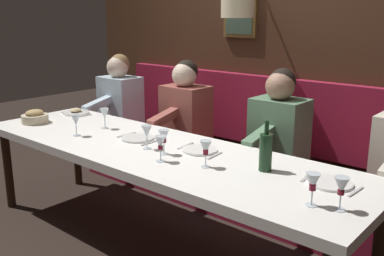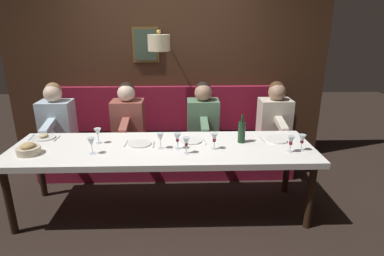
{
  "view_description": "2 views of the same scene",
  "coord_description": "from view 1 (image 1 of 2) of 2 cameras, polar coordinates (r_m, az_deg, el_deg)",
  "views": [
    {
      "loc": [
        -2.03,
        -2.08,
        1.63
      ],
      "look_at": [
        0.05,
        -0.3,
        0.92
      ],
      "focal_mm": 41.16,
      "sensor_mm": 36.0,
      "label": 1
    },
    {
      "loc": [
        -2.97,
        -0.21,
        1.93
      ],
      "look_at": [
        0.05,
        -0.3,
        0.92
      ],
      "focal_mm": 29.38,
      "sensor_mm": 36.0,
      "label": 2
    }
  ],
  "objects": [
    {
      "name": "wine_glass_7",
      "position": [
        2.86,
        -3.67,
        -1.19
      ],
      "size": [
        0.07,
        0.07,
        0.16
      ],
      "color": "silver",
      "rests_on": "dining_table"
    },
    {
      "name": "place_setting_2",
      "position": [
        3.25,
        -7.08,
        -1.32
      ],
      "size": [
        0.24,
        0.31,
        0.01
      ],
      "color": "silver",
      "rests_on": "dining_table"
    },
    {
      "name": "place_setting_1",
      "position": [
        2.95,
        0.99,
        -2.87
      ],
      "size": [
        0.24,
        0.32,
        0.01
      ],
      "color": "white",
      "rests_on": "dining_table"
    },
    {
      "name": "back_wall_panel",
      "position": [
        4.08,
        9.86,
        10.54
      ],
      "size": [
        0.59,
        4.47,
        2.9
      ],
      "color": "#422819",
      "rests_on": "ground_plane"
    },
    {
      "name": "place_setting_3",
      "position": [
        4.2,
        -14.82,
        2.01
      ],
      "size": [
        0.24,
        0.32,
        0.05
      ],
      "color": "silver",
      "rests_on": "dining_table"
    },
    {
      "name": "ground_plane",
      "position": [
        3.33,
        -4.67,
        -14.8
      ],
      "size": [
        12.0,
        12.0,
        0.0
      ],
      "primitive_type": "plane",
      "color": "black"
    },
    {
      "name": "diner_far",
      "position": [
        4.6,
        -9.36,
        4.15
      ],
      "size": [
        0.6,
        0.4,
        0.79
      ],
      "color": "silver",
      "rests_on": "banquette_bench"
    },
    {
      "name": "bread_bowl",
      "position": [
        3.93,
        -19.69,
        1.32
      ],
      "size": [
        0.22,
        0.22,
        0.12
      ],
      "color": "beige",
      "rests_on": "dining_table"
    },
    {
      "name": "banquette_bench",
      "position": [
        3.85,
        4.74,
        -6.91
      ],
      "size": [
        0.52,
        3.27,
        0.45
      ],
      "primitive_type": "cube",
      "color": "maroon",
      "rests_on": "ground_plane"
    },
    {
      "name": "diner_near",
      "position": [
        3.43,
        11.21,
        0.51
      ],
      "size": [
        0.6,
        0.4,
        0.79
      ],
      "color": "#567A5B",
      "rests_on": "banquette_bench"
    },
    {
      "name": "dining_table",
      "position": [
        3.06,
        -4.93,
        -3.57
      ],
      "size": [
        0.9,
        3.07,
        0.74
      ],
      "color": "white",
      "rests_on": "ground_plane"
    },
    {
      "name": "wine_glass_5",
      "position": [
        3.41,
        -14.83,
        0.93
      ],
      "size": [
        0.07,
        0.07,
        0.16
      ],
      "color": "silver",
      "rests_on": "dining_table"
    },
    {
      "name": "wine_glass_1",
      "position": [
        2.16,
        18.79,
        -7.26
      ],
      "size": [
        0.07,
        0.07,
        0.16
      ],
      "color": "silver",
      "rests_on": "dining_table"
    },
    {
      "name": "wine_glass_4",
      "position": [
        3.57,
        -11.27,
        1.77
      ],
      "size": [
        0.07,
        0.07,
        0.16
      ],
      "color": "silver",
      "rests_on": "dining_table"
    },
    {
      "name": "wine_glass_0",
      "position": [
        2.17,
        15.39,
        -6.88
      ],
      "size": [
        0.07,
        0.07,
        0.16
      ],
      "color": "silver",
      "rests_on": "dining_table"
    },
    {
      "name": "wine_glass_6",
      "position": [
        2.98,
        -5.89,
        -0.55
      ],
      "size": [
        0.07,
        0.07,
        0.16
      ],
      "color": "silver",
      "rests_on": "dining_table"
    },
    {
      "name": "wine_glass_2",
      "position": [
        2.72,
        -4.11,
        -2.02
      ],
      "size": [
        0.07,
        0.07,
        0.16
      ],
      "color": "silver",
      "rests_on": "dining_table"
    },
    {
      "name": "diner_middle",
      "position": [
        3.97,
        -0.87,
        2.69
      ],
      "size": [
        0.6,
        0.4,
        0.79
      ],
      "color": "#934C42",
      "rests_on": "banquette_bench"
    },
    {
      "name": "wine_bottle",
      "position": [
        2.59,
        9.53,
        -3.03
      ],
      "size": [
        0.08,
        0.08,
        0.3
      ],
      "color": "#19381E",
      "rests_on": "dining_table"
    },
    {
      "name": "place_setting_0",
      "position": [
        2.5,
        17.47,
        -6.84
      ],
      "size": [
        0.24,
        0.32,
        0.01
      ],
      "color": "white",
      "rests_on": "dining_table"
    },
    {
      "name": "wine_glass_3",
      "position": [
        2.62,
        1.79,
        -2.68
      ],
      "size": [
        0.07,
        0.07,
        0.16
      ],
      "color": "silver",
      "rests_on": "dining_table"
    }
  ]
}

